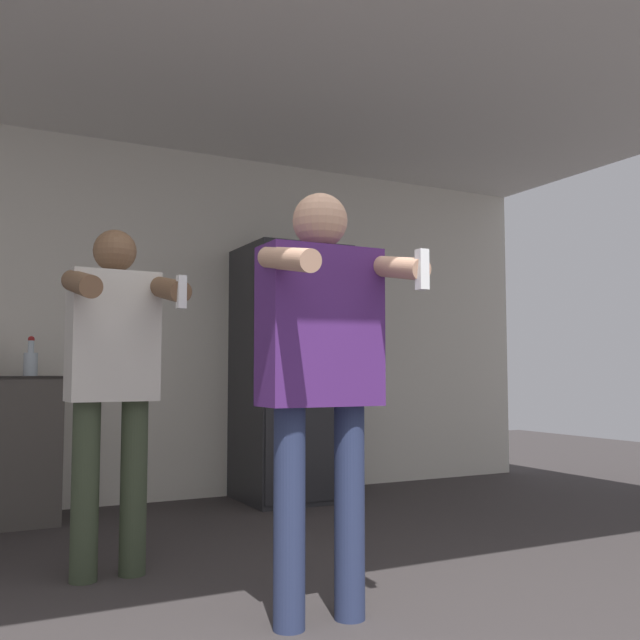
# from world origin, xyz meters

# --- Properties ---
(wall_back) EXTENTS (7.00, 0.06, 2.55)m
(wall_back) POSITION_xyz_m (0.00, 3.38, 1.27)
(wall_back) COLOR beige
(wall_back) RESTS_ON ground_plane
(ceiling_slab) EXTENTS (7.00, 3.87, 0.05)m
(ceiling_slab) POSITION_xyz_m (0.00, 1.67, 2.57)
(ceiling_slab) COLOR silver
(ceiling_slab) RESTS_ON wall_back
(refrigerator) EXTENTS (0.71, 0.72, 1.82)m
(refrigerator) POSITION_xyz_m (1.14, 3.00, 0.91)
(refrigerator) COLOR #262628
(refrigerator) RESTS_ON ground_plane
(bottle_brown_liquor) EXTENTS (0.09, 0.09, 0.25)m
(bottle_brown_liquor) POSITION_xyz_m (-0.62, 3.09, 0.98)
(bottle_brown_liquor) COLOR silver
(bottle_brown_liquor) RESTS_ON counter
(person_woman_foreground) EXTENTS (0.51, 0.48, 1.58)m
(person_woman_foreground) POSITION_xyz_m (0.16, 0.64, 0.97)
(person_woman_foreground) COLOR navy
(person_woman_foreground) RESTS_ON ground_plane
(person_man_side) EXTENTS (0.48, 0.52, 1.56)m
(person_man_side) POSITION_xyz_m (-0.41, 1.57, 0.94)
(person_man_side) COLOR #38422D
(person_man_side) RESTS_ON ground_plane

